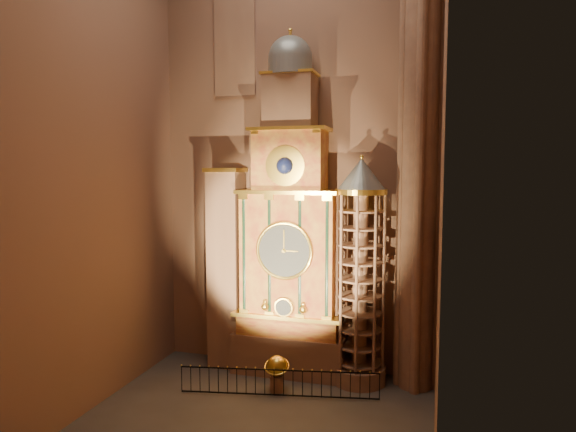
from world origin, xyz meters
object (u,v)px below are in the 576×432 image
(celestial_globe, at_px, (277,370))
(iron_railing, at_px, (279,383))
(astronomical_clock, at_px, (290,240))
(stair_turret, at_px, (360,273))
(portrait_tower, at_px, (226,267))

(celestial_globe, relative_size, iron_railing, 0.19)
(astronomical_clock, height_order, stair_turret, astronomical_clock)
(celestial_globe, bearing_deg, stair_turret, 31.30)
(stair_turret, xyz_separation_m, celestial_globe, (-3.45, -2.10, -4.27))
(iron_railing, bearing_deg, portrait_tower, 141.77)
(astronomical_clock, xyz_separation_m, stair_turret, (3.50, -0.26, -1.41))
(portrait_tower, xyz_separation_m, stair_turret, (6.90, -0.28, 0.12))
(iron_railing, bearing_deg, astronomical_clock, 96.18)
(stair_turret, height_order, iron_railing, stair_turret)
(astronomical_clock, height_order, iron_railing, astronomical_clock)
(stair_turret, relative_size, celestial_globe, 6.47)
(stair_turret, bearing_deg, celestial_globe, -148.70)
(portrait_tower, relative_size, stair_turret, 0.94)
(stair_turret, height_order, celestial_globe, stair_turret)
(astronomical_clock, xyz_separation_m, iron_railing, (0.31, -2.91, -6.02))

